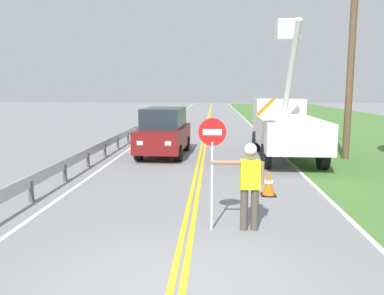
{
  "coord_description": "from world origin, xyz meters",
  "views": [
    {
      "loc": [
        0.52,
        -5.24,
        2.9
      ],
      "look_at": [
        -0.11,
        6.05,
        1.2
      ],
      "focal_mm": 36.22,
      "sensor_mm": 36.0,
      "label": 1
    }
  ],
  "objects": [
    {
      "name": "guardrail_left_shoulder",
      "position": [
        -4.2,
        14.55,
        0.52
      ],
      "size": [
        0.1,
        32.0,
        0.71
      ],
      "color": "#9EA0A3",
      "rests_on": "ground"
    },
    {
      "name": "traffic_cone_lead",
      "position": [
        2.05,
        5.23,
        0.34
      ],
      "size": [
        0.4,
        0.4,
        0.7
      ],
      "color": "orange",
      "rests_on": "ground"
    },
    {
      "name": "stop_sign_paddle",
      "position": [
        0.5,
        2.52,
        1.71
      ],
      "size": [
        0.56,
        0.04,
        2.33
      ],
      "color": "silver",
      "rests_on": "ground"
    },
    {
      "name": "centerline_yellow_right",
      "position": [
        0.09,
        20.0,
        0.01
      ],
      "size": [
        0.11,
        110.0,
        0.01
      ],
      "primitive_type": "cube",
      "color": "yellow",
      "rests_on": "ground"
    },
    {
      "name": "edge_line_left",
      "position": [
        -3.6,
        20.0,
        0.01
      ],
      "size": [
        0.12,
        110.0,
        0.01
      ],
      "primitive_type": "cube",
      "color": "silver",
      "rests_on": "ground"
    },
    {
      "name": "flagger_worker",
      "position": [
        1.26,
        2.55,
        1.05
      ],
      "size": [
        1.09,
        0.26,
        1.83
      ],
      "color": "#474238",
      "rests_on": "ground"
    },
    {
      "name": "edge_line_right",
      "position": [
        3.6,
        20.0,
        0.01
      ],
      "size": [
        0.12,
        110.0,
        0.01
      ],
      "primitive_type": "cube",
      "color": "silver",
      "rests_on": "ground"
    },
    {
      "name": "oncoming_suv_nearest",
      "position": [
        -1.67,
        11.71,
        1.06
      ],
      "size": [
        2.09,
        4.68,
        2.1
      ],
      "color": "maroon",
      "rests_on": "ground"
    },
    {
      "name": "centerline_yellow_left",
      "position": [
        -0.09,
        20.0,
        0.01
      ],
      "size": [
        0.11,
        110.0,
        0.01
      ],
      "primitive_type": "cube",
      "color": "yellow",
      "rests_on": "ground"
    },
    {
      "name": "ground_plane",
      "position": [
        0.0,
        0.0,
        0.0
      ],
      "size": [
        160.0,
        160.0,
        0.0
      ],
      "primitive_type": "plane",
      "color": "gray"
    },
    {
      "name": "utility_bucket_truck",
      "position": [
        3.55,
        11.48,
        1.42
      ],
      "size": [
        2.8,
        6.86,
        5.75
      ],
      "color": "silver",
      "rests_on": "ground"
    },
    {
      "name": "utility_pole_near",
      "position": [
        6.07,
        11.12,
        3.94
      ],
      "size": [
        1.8,
        0.28,
        7.52
      ],
      "color": "brown",
      "rests_on": "ground"
    }
  ]
}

